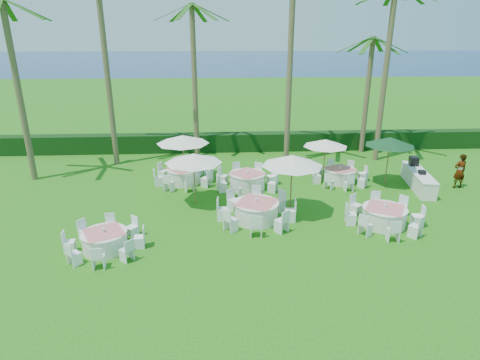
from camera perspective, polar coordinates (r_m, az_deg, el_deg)
The scene contains 22 objects.
ground at distance 16.33m, azimuth 3.65°, elevation -7.35°, with size 120.00×120.00×0.00m, color #1F6010.
hedge at distance 27.33m, azimuth 0.69°, elevation 5.44°, with size 34.00×1.00×1.20m, color black.
ocean at distance 116.63m, azimuth -2.52°, elevation 16.39°, with size 260.00×260.00×0.00m, color #081950.
banquet_table_a at distance 15.67m, azimuth -18.69°, elevation -8.14°, with size 2.90×2.90×0.88m.
banquet_table_b at distance 17.08m, azimuth 2.33°, elevation -4.38°, with size 3.36×3.36×1.01m.
banquet_table_c at distance 17.69m, azimuth 19.80°, elevation -4.83°, with size 3.17×3.17×0.96m.
banquet_table_d at distance 21.56m, azimuth -7.98°, elevation 0.68°, with size 3.14×3.14×0.96m.
banquet_table_e at distance 20.60m, azimuth 1.04°, elevation -0.03°, with size 3.18×3.18×0.97m.
banquet_table_f at distance 22.10m, azimuth 13.99°, elevation 0.68°, with size 2.97×2.97×0.90m.
umbrella_a at distance 18.22m, azimuth -6.64°, elevation 3.09°, with size 2.63×2.63×2.44m.
umbrella_b at distance 17.05m, azimuth 7.44°, elevation 2.76°, with size 2.63×2.63×2.72m.
umbrella_c at distance 21.44m, azimuth -8.15°, elevation 5.74°, with size 2.79×2.79×2.49m.
umbrella_d at distance 21.85m, azimuth 12.07°, elevation 5.17°, with size 2.37×2.37×2.25m.
umbrella_green at distance 21.85m, azimuth 20.58°, elevation 5.14°, with size 2.52×2.52×2.58m.
buffet_table at distance 22.67m, azimuth 23.99°, elevation 0.17°, with size 1.38×3.80×1.32m.
staff_person at distance 23.38m, azimuth 28.78°, elevation 1.12°, with size 0.66×0.43×1.81m, color gray.
palm_a at distance 24.66m, azimuth -18.63°, elevation 16.47°, with size 4.31×4.33×11.79m.
palm_b at distance 25.48m, azimuth -6.50°, elevation 14.45°, with size 4.37×4.24×9.20m.
palm_c at distance 23.85m, azimuth 7.13°, elevation 16.08°, with size 4.23×4.38×10.85m.
palm_d at distance 27.59m, azimuth 17.70°, elevation 12.12°, with size 4.40×4.15×7.38m.
palm_e at distance 25.84m, azimuth 20.03°, elevation 14.51°, with size 4.22×4.38×10.10m.
palm_f at distance 23.69m, azimuth -29.08°, elevation 11.61°, with size 4.29×4.35×9.12m.
Camera 1 is at (-1.87, -14.38, 7.52)m, focal length 30.00 mm.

